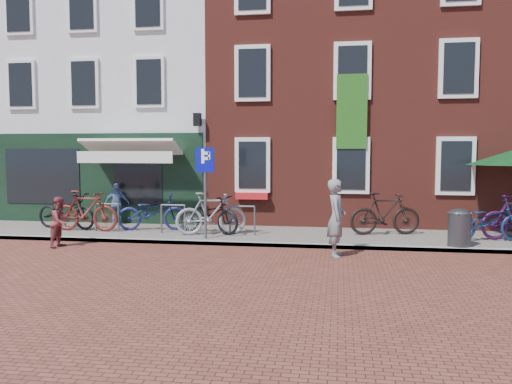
% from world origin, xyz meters
% --- Properties ---
extents(ground, '(80.00, 80.00, 0.00)m').
position_xyz_m(ground, '(0.00, 0.00, 0.00)').
color(ground, brown).
extents(sidewalk, '(24.00, 3.00, 0.10)m').
position_xyz_m(sidewalk, '(1.00, 1.50, 0.05)').
color(sidewalk, slate).
rests_on(sidewalk, ground).
extents(building_stucco, '(8.00, 8.00, 9.00)m').
position_xyz_m(building_stucco, '(-5.00, 7.00, 4.50)').
color(building_stucco, silver).
rests_on(building_stucco, ground).
extents(building_brick_mid, '(6.00, 8.00, 10.00)m').
position_xyz_m(building_brick_mid, '(2.00, 7.00, 5.00)').
color(building_brick_mid, maroon).
rests_on(building_brick_mid, ground).
extents(building_brick_right, '(6.00, 8.00, 10.00)m').
position_xyz_m(building_brick_right, '(8.00, 7.00, 5.00)').
color(building_brick_right, maroon).
rests_on(building_brick_right, ground).
extents(litter_bin, '(0.54, 0.54, 1.00)m').
position_xyz_m(litter_bin, '(6.08, 0.30, 0.61)').
color(litter_bin, '#393A3C').
rests_on(litter_bin, sidewalk).
extents(parking_sign, '(0.50, 0.08, 2.43)m').
position_xyz_m(parking_sign, '(-0.36, 0.44, 1.75)').
color(parking_sign, '#4C4C4F').
rests_on(parking_sign, sidewalk).
extents(woman, '(0.43, 0.66, 1.80)m').
position_xyz_m(woman, '(3.10, -0.91, 0.90)').
color(woman, slate).
rests_on(woman, ground).
extents(boy, '(0.57, 0.69, 1.29)m').
position_xyz_m(boy, '(-3.84, -0.78, 0.64)').
color(boy, brown).
rests_on(boy, ground).
extents(cafe_person, '(0.83, 0.61, 1.31)m').
position_xyz_m(cafe_person, '(-3.82, 2.60, 0.75)').
color(cafe_person, '#6B82AF').
rests_on(cafe_person, sidewalk).
extents(bicycle_0, '(2.14, 1.10, 1.07)m').
position_xyz_m(bicycle_0, '(-4.93, 1.50, 0.64)').
color(bicycle_0, black).
rests_on(bicycle_0, sidewalk).
extents(bicycle_1, '(1.98, 0.59, 1.19)m').
position_xyz_m(bicycle_1, '(-4.14, 1.16, 0.69)').
color(bicycle_1, '#5B1C17').
rests_on(bicycle_1, sidewalk).
extents(bicycle_2, '(2.15, 1.16, 1.07)m').
position_xyz_m(bicycle_2, '(-2.29, 1.65, 0.64)').
color(bicycle_2, navy).
rests_on(bicycle_2, sidewalk).
extents(bicycle_3, '(2.05, 1.16, 1.19)m').
position_xyz_m(bicycle_3, '(-0.37, 1.11, 0.69)').
color(bicycle_3, gray).
rests_on(bicycle_3, sidewalk).
extents(bicycle_4, '(2.15, 1.43, 1.07)m').
position_xyz_m(bicycle_4, '(-0.51, 1.38, 0.64)').
color(bicycle_4, black).
rests_on(bicycle_4, sidewalk).
extents(bicycle_5, '(2.05, 0.99, 1.19)m').
position_xyz_m(bicycle_5, '(4.43, 1.83, 0.69)').
color(bicycle_5, black).
rests_on(bicycle_5, sidewalk).
extents(bicycle_6, '(2.14, 1.10, 1.07)m').
position_xyz_m(bicycle_6, '(6.99, 1.21, 0.64)').
color(bicycle_6, '#112448').
rests_on(bicycle_6, sidewalk).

